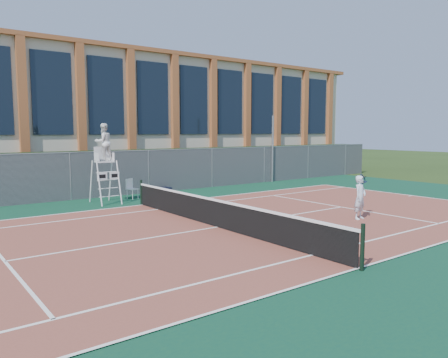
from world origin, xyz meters
TOP-DOWN VIEW (x-y plane):
  - ground at (0.00, 0.00)m, footprint 120.00×120.00m
  - apron at (0.00, 1.00)m, footprint 36.00×20.00m
  - tennis_court at (0.00, 0.00)m, footprint 23.77×10.97m
  - tennis_net at (0.00, 0.00)m, footprint 0.10×11.30m
  - fence at (0.00, 8.80)m, footprint 40.00×0.06m
  - hedge at (0.00, 10.00)m, footprint 40.00×1.40m
  - building at (0.00, 17.95)m, footprint 45.00×10.60m
  - steel_pole at (10.61, 8.70)m, footprint 0.12×0.12m
  - umpire_chair at (-1.06, 7.05)m, footprint 1.00×1.53m
  - plastic_chair at (0.43, 7.57)m, footprint 0.57×0.57m
  - sports_bag_near at (2.49, 8.42)m, footprint 0.73×0.37m
  - sports_bag_far at (2.78, 8.48)m, footprint 0.66×0.32m
  - tennis_player at (4.89, -1.99)m, footprint 0.92×0.66m

SIDE VIEW (x-z plane):
  - ground at x=0.00m, z-range 0.00..0.00m
  - apron at x=0.00m, z-range 0.00..0.01m
  - tennis_court at x=0.00m, z-range 0.01..0.03m
  - sports_bag_far at x=2.78m, z-range 0.01..0.27m
  - sports_bag_near at x=2.49m, z-range 0.01..0.31m
  - tennis_net at x=0.00m, z-range -0.01..1.09m
  - plastic_chair at x=0.43m, z-range 0.09..1.04m
  - tennis_player at x=4.89m, z-range 0.02..1.62m
  - fence at x=0.00m, z-range 0.00..2.20m
  - hedge at x=0.00m, z-range 0.00..2.20m
  - steel_pole at x=10.61m, z-range 0.00..4.16m
  - umpire_chair at x=-1.06m, z-range 0.82..4.40m
  - building at x=0.00m, z-range 0.03..8.26m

